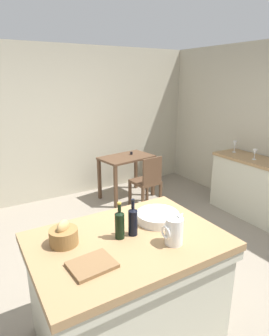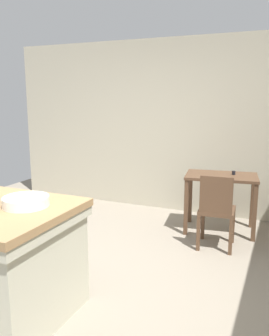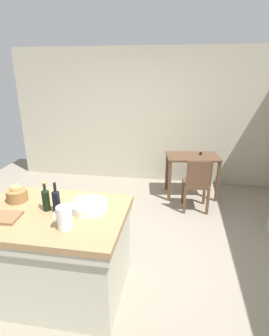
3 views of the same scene
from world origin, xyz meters
name	(u,v)px [view 2 (image 2 of 3)]	position (x,y,z in m)	size (l,w,h in m)	color
ground_plane	(82,284)	(0.00, 0.00, 0.00)	(6.76, 6.76, 0.00)	gray
wall_back	(169,126)	(0.00, 2.60, 1.30)	(5.32, 0.12, 2.60)	#B2AA93
writing_desk	(221,184)	(0.94, 1.91, 0.63)	(0.97, 0.69, 0.81)	#513826
wooden_chair	(217,209)	(1.00, 1.33, 0.48)	(0.43, 0.43, 0.89)	#513826
wash_bowl	(26,201)	(-0.13, -0.54, 0.95)	(0.35, 0.35, 0.08)	white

